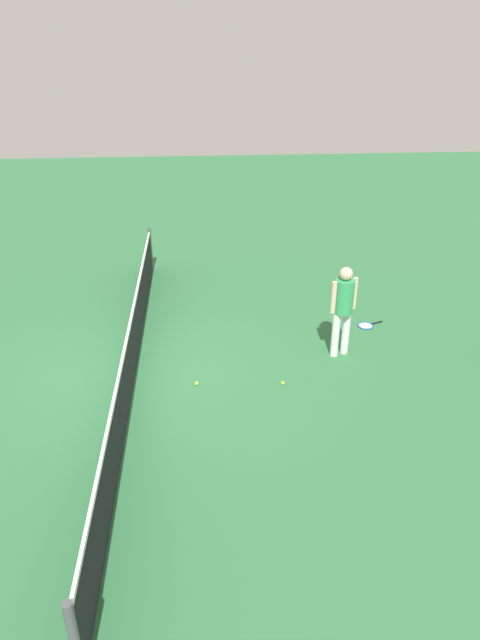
{
  "coord_description": "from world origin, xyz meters",
  "views": [
    {
      "loc": [
        -8.01,
        -1.17,
        5.14
      ],
      "look_at": [
        0.25,
        -1.84,
        0.9
      ],
      "focal_mm": 30.82,
      "sensor_mm": 36.0,
      "label": 1
    }
  ],
  "objects_px": {
    "tennis_racket_near_player": "(367,325)",
    "tennis_ball_near_player": "(197,383)",
    "tennis_ball_by_net": "(283,383)",
    "player_near_side": "(343,304)"
  },
  "relations": [
    {
      "from": "player_near_side",
      "to": "tennis_ball_by_net",
      "type": "xyz_separation_m",
      "value": [
        -0.92,
        1.17,
        -0.98
      ]
    },
    {
      "from": "tennis_ball_near_player",
      "to": "tennis_ball_by_net",
      "type": "distance_m",
      "value": 1.44
    },
    {
      "from": "player_near_side",
      "to": "tennis_ball_near_player",
      "type": "bearing_deg",
      "value": 107.38
    },
    {
      "from": "player_near_side",
      "to": "tennis_ball_by_net",
      "type": "bearing_deg",
      "value": 128.08
    },
    {
      "from": "tennis_ball_by_net",
      "to": "tennis_racket_near_player",
      "type": "bearing_deg",
      "value": -45.7
    },
    {
      "from": "tennis_racket_near_player",
      "to": "tennis_ball_near_player",
      "type": "height_order",
      "value": "tennis_ball_near_player"
    },
    {
      "from": "player_near_side",
      "to": "tennis_racket_near_player",
      "type": "height_order",
      "value": "player_near_side"
    },
    {
      "from": "player_near_side",
      "to": "tennis_ball_by_net",
      "type": "height_order",
      "value": "player_near_side"
    },
    {
      "from": "player_near_side",
      "to": "tennis_ball_by_net",
      "type": "distance_m",
      "value": 1.78
    },
    {
      "from": "player_near_side",
      "to": "tennis_racket_near_player",
      "type": "relative_size",
      "value": 2.81
    }
  ]
}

